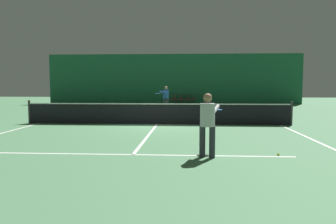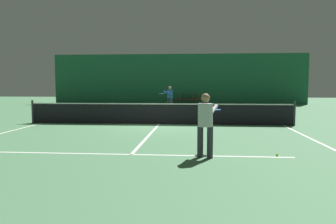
{
  "view_description": "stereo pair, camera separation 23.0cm",
  "coord_description": "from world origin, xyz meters",
  "px_view_note": "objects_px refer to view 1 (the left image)",
  "views": [
    {
      "loc": [
        1.43,
        -14.66,
        1.83
      ],
      "look_at": [
        0.76,
        -4.09,
        0.91
      ],
      "focal_mm": 35.0,
      "sensor_mm": 36.0,
      "label": 1
    },
    {
      "loc": [
        1.66,
        -14.64,
        1.83
      ],
      "look_at": [
        0.76,
        -4.09,
        0.91
      ],
      "focal_mm": 35.0,
      "sensor_mm": 36.0,
      "label": 2
    }
  ],
  "objects_px": {
    "tennis_net": "(157,113)",
    "courtside_chair_0": "(174,99)",
    "courtside_chair_1": "(180,99)",
    "player_far": "(166,96)",
    "tennis_ball": "(278,154)",
    "player_near": "(208,120)",
    "courtside_chair_3": "(193,99)",
    "courtside_chair_2": "(186,99)"
  },
  "relations": [
    {
      "from": "player_far",
      "to": "courtside_chair_1",
      "type": "bearing_deg",
      "value": -155.07
    },
    {
      "from": "tennis_net",
      "to": "courtside_chair_1",
      "type": "relative_size",
      "value": 14.29
    },
    {
      "from": "courtside_chair_3",
      "to": "courtside_chair_0",
      "type": "bearing_deg",
      "value": -90.0
    },
    {
      "from": "courtside_chair_0",
      "to": "courtside_chair_3",
      "type": "height_order",
      "value": "same"
    },
    {
      "from": "tennis_net",
      "to": "courtside_chair_1",
      "type": "bearing_deg",
      "value": 87.51
    },
    {
      "from": "courtside_chair_3",
      "to": "tennis_ball",
      "type": "bearing_deg",
      "value": 5.3
    },
    {
      "from": "player_near",
      "to": "courtside_chair_1",
      "type": "xyz_separation_m",
      "value": [
        -1.27,
        21.18,
        -0.45
      ]
    },
    {
      "from": "courtside_chair_0",
      "to": "tennis_ball",
      "type": "xyz_separation_m",
      "value": [
        3.66,
        -20.9,
        -0.45
      ]
    },
    {
      "from": "courtside_chair_3",
      "to": "tennis_ball",
      "type": "relative_size",
      "value": 12.73
    },
    {
      "from": "tennis_net",
      "to": "tennis_ball",
      "type": "bearing_deg",
      "value": -59.31
    },
    {
      "from": "player_near",
      "to": "courtside_chair_1",
      "type": "relative_size",
      "value": 1.9
    },
    {
      "from": "courtside_chair_3",
      "to": "courtside_chair_1",
      "type": "bearing_deg",
      "value": -90.0
    },
    {
      "from": "courtside_chair_1",
      "to": "courtside_chair_2",
      "type": "distance_m",
      "value": 0.57
    },
    {
      "from": "player_far",
      "to": "courtside_chair_3",
      "type": "bearing_deg",
      "value": -165.03
    },
    {
      "from": "courtside_chair_3",
      "to": "tennis_ball",
      "type": "xyz_separation_m",
      "value": [
        1.94,
        -20.9,
        -0.45
      ]
    },
    {
      "from": "courtside_chair_2",
      "to": "tennis_ball",
      "type": "relative_size",
      "value": 12.73
    },
    {
      "from": "player_near",
      "to": "courtside_chair_1",
      "type": "distance_m",
      "value": 21.22
    },
    {
      "from": "courtside_chair_0",
      "to": "courtside_chair_1",
      "type": "relative_size",
      "value": 1.0
    },
    {
      "from": "player_far",
      "to": "courtside_chair_0",
      "type": "xyz_separation_m",
      "value": [
        0.28,
        6.25,
        -0.48
      ]
    },
    {
      "from": "tennis_net",
      "to": "player_near",
      "type": "distance_m",
      "value": 6.83
    },
    {
      "from": "tennis_net",
      "to": "player_far",
      "type": "bearing_deg",
      "value": 91.47
    },
    {
      "from": "courtside_chair_2",
      "to": "courtside_chair_3",
      "type": "bearing_deg",
      "value": 90.0
    },
    {
      "from": "tennis_net",
      "to": "tennis_ball",
      "type": "xyz_separation_m",
      "value": [
        3.72,
        -6.27,
        -0.48
      ]
    },
    {
      "from": "tennis_net",
      "to": "player_far",
      "type": "relative_size",
      "value": 7.24
    },
    {
      "from": "tennis_ball",
      "to": "courtside_chair_0",
      "type": "bearing_deg",
      "value": 99.92
    },
    {
      "from": "courtside_chair_3",
      "to": "tennis_ball",
      "type": "distance_m",
      "value": 21.0
    },
    {
      "from": "tennis_net",
      "to": "courtside_chair_3",
      "type": "bearing_deg",
      "value": 83.06
    },
    {
      "from": "courtside_chair_0",
      "to": "tennis_ball",
      "type": "distance_m",
      "value": 21.23
    },
    {
      "from": "player_near",
      "to": "courtside_chair_0",
      "type": "distance_m",
      "value": 21.27
    },
    {
      "from": "courtside_chair_2",
      "to": "tennis_ball",
      "type": "height_order",
      "value": "courtside_chair_2"
    },
    {
      "from": "courtside_chair_3",
      "to": "tennis_net",
      "type": "bearing_deg",
      "value": -6.94
    },
    {
      "from": "player_far",
      "to": "courtside_chair_0",
      "type": "height_order",
      "value": "player_far"
    },
    {
      "from": "courtside_chair_1",
      "to": "tennis_ball",
      "type": "relative_size",
      "value": 12.73
    },
    {
      "from": "tennis_ball",
      "to": "tennis_net",
      "type": "bearing_deg",
      "value": 120.69
    },
    {
      "from": "tennis_net",
      "to": "courtside_chair_0",
      "type": "height_order",
      "value": "tennis_net"
    },
    {
      "from": "player_near",
      "to": "tennis_net",
      "type": "bearing_deg",
      "value": 33.44
    },
    {
      "from": "tennis_net",
      "to": "player_near",
      "type": "bearing_deg",
      "value": -73.77
    },
    {
      "from": "courtside_chair_0",
      "to": "player_near",
      "type": "bearing_deg",
      "value": 4.97
    },
    {
      "from": "tennis_net",
      "to": "tennis_ball",
      "type": "height_order",
      "value": "tennis_net"
    },
    {
      "from": "courtside_chair_0",
      "to": "courtside_chair_1",
      "type": "distance_m",
      "value": 0.57
    },
    {
      "from": "player_near",
      "to": "courtside_chair_2",
      "type": "bearing_deg",
      "value": 19.1
    },
    {
      "from": "courtside_chair_0",
      "to": "courtside_chair_2",
      "type": "relative_size",
      "value": 1.0
    }
  ]
}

